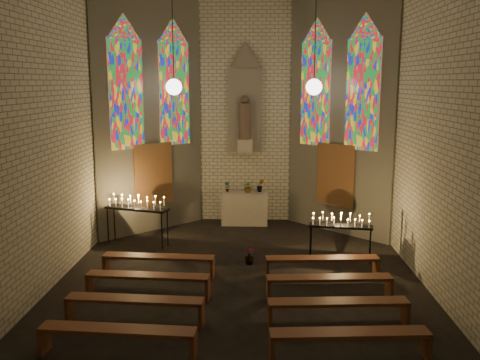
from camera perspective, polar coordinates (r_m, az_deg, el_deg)
name	(u,v)px	position (r m, az deg, el deg)	size (l,w,h in m)	color
floor	(239,292)	(11.43, -0.15, -11.87)	(12.00, 12.00, 0.00)	black
room	(243,106)	(13.96, 0.32, 7.88)	(8.22, 12.43, 7.00)	beige
altar	(245,208)	(16.48, 0.49, -3.03)	(1.40, 0.60, 1.00)	beige
flower_vase_left	(227,187)	(16.42, -1.38, -0.71)	(0.18, 0.12, 0.33)	#4C723F
flower_vase_center	(248,187)	(16.31, 0.89, -0.72)	(0.33, 0.29, 0.37)	#4C723F
flower_vase_right	(260,185)	(16.41, 2.18, -0.59)	(0.22, 0.18, 0.40)	#4C723F
aisle_flower_pot	(249,256)	(13.02, 1.00, -8.07)	(0.23, 0.23, 0.42)	#4C723F
votive_stand_left	(137,205)	(14.53, -10.96, -2.64)	(1.79, 0.92, 1.28)	black
votive_stand_right	(341,223)	(13.26, 10.70, -4.50)	(1.57, 0.63, 1.12)	black
pew_left_0	(159,259)	(12.32, -8.68, -8.36)	(2.54, 0.52, 0.48)	brown
pew_right_0	(322,261)	(12.22, 8.75, -8.54)	(2.54, 0.52, 0.48)	brown
pew_left_1	(148,279)	(11.22, -9.80, -10.32)	(2.54, 0.52, 0.48)	brown
pew_right_1	(329,281)	(11.10, 9.50, -10.54)	(2.54, 0.52, 0.48)	brown
pew_left_2	(135,303)	(10.13, -11.18, -12.70)	(2.54, 0.52, 0.48)	brown
pew_right_2	(338,305)	(10.00, 10.43, -13.00)	(2.54, 0.52, 0.48)	brown
pew_left_3	(118,333)	(9.07, -12.92, -15.64)	(2.54, 0.52, 0.48)	brown
pew_right_3	(350,337)	(8.92, 11.61, -16.04)	(2.54, 0.52, 0.48)	brown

